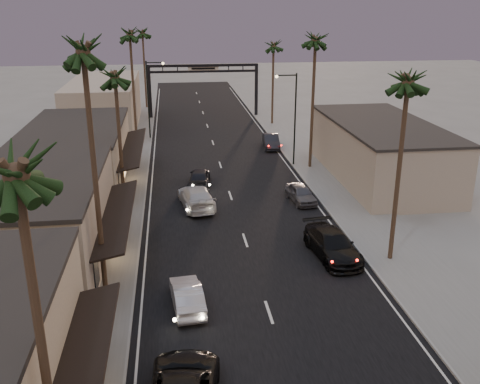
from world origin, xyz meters
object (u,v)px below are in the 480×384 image
object	(u,v)px
palm_lb	(82,43)
palm_lc	(114,71)
curbside_black	(332,245)
streetlight_right	(292,112)
oncoming_silver	(187,296)
palm_ld	(129,31)
palm_rc	(274,42)
palm_ra	(409,74)
palm_far	(142,30)
streetlight_left	(150,93)
arch	(203,77)
palm_rb	(316,35)
palm_la	(14,159)

from	to	relation	value
palm_lb	palm_lc	bearing A→B (deg)	90.00
palm_lc	curbside_black	xyz separation A→B (m)	(13.70, -11.14, -9.64)
streetlight_right	palm_lb	distance (m)	28.89
palm_lc	oncoming_silver	xyz separation A→B (m)	(4.42, -15.96, -9.77)
palm_ld	streetlight_right	bearing A→B (deg)	-32.79
palm_rc	streetlight_right	bearing A→B (deg)	-95.05
palm_lb	palm_ld	xyz separation A→B (m)	(0.00, 33.00, -0.97)
palm_ra	palm_far	bearing A→B (deg)	107.38
streetlight_left	palm_ra	distance (m)	37.87
streetlight_left	palm_far	world-z (taller)	palm_far
palm_ld	curbside_black	xyz separation A→B (m)	(13.70, -30.14, -11.59)
palm_lc	palm_ra	distance (m)	20.99
arch	palm_far	xyz separation A→B (m)	(-8.30, 8.00, 5.91)
streetlight_right	streetlight_left	size ratio (longest dim) A/B	1.00
streetlight_right	palm_lc	distance (m)	18.66
streetlight_right	palm_lc	bearing A→B (deg)	-149.89
palm_far	palm_ra	bearing A→B (deg)	-72.62
arch	palm_lc	bearing A→B (deg)	-104.20
streetlight_right	palm_rb	bearing A→B (deg)	-30.76
arch	streetlight_left	size ratio (longest dim) A/B	1.69
palm_ld	oncoming_silver	bearing A→B (deg)	-82.80
streetlight_left	palm_far	bearing A→B (deg)	93.95
streetlight_right	palm_lb	bearing A→B (deg)	-124.01
palm_la	curbside_black	size ratio (longest dim) A/B	2.32
palm_lc	palm_rc	bearing A→B (deg)	58.44
streetlight_right	palm_ld	size ratio (longest dim) A/B	0.63
palm_lb	palm_far	size ratio (longest dim) A/B	1.15
palm_ld	palm_rb	distance (m)	20.42
palm_lc	oncoming_silver	bearing A→B (deg)	-74.53
palm_la	palm_lb	size ratio (longest dim) A/B	0.87
palm_ld	palm_lc	bearing A→B (deg)	-90.00
streetlight_left	palm_rb	size ratio (longest dim) A/B	0.63
palm_lb	oncoming_silver	xyz separation A→B (m)	(4.42, -1.96, -12.68)
streetlight_left	palm_ra	world-z (taller)	palm_ra
palm_lc	oncoming_silver	distance (m)	19.23
streetlight_right	streetlight_left	xyz separation A→B (m)	(-13.84, 13.00, 0.00)
palm_rc	palm_far	world-z (taller)	palm_far
arch	palm_far	world-z (taller)	palm_far
oncoming_silver	streetlight_left	bearing A→B (deg)	-91.51
palm_lc	palm_far	distance (m)	42.01
palm_lb	palm_rb	xyz separation A→B (m)	(17.20, 22.00, -0.97)
palm_ra	curbside_black	bearing A→B (deg)	166.13
palm_lc	palm_la	bearing A→B (deg)	-90.00
palm_rc	oncoming_silver	world-z (taller)	palm_rc
palm_lb	curbside_black	size ratio (longest dim) A/B	2.67
palm_la	palm_ld	bearing A→B (deg)	90.00
streetlight_left	palm_lb	distance (m)	36.93
palm_rc	curbside_black	world-z (taller)	palm_rc
palm_rb	palm_ra	bearing A→B (deg)	-90.00
palm_lb	palm_ld	bearing A→B (deg)	90.00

